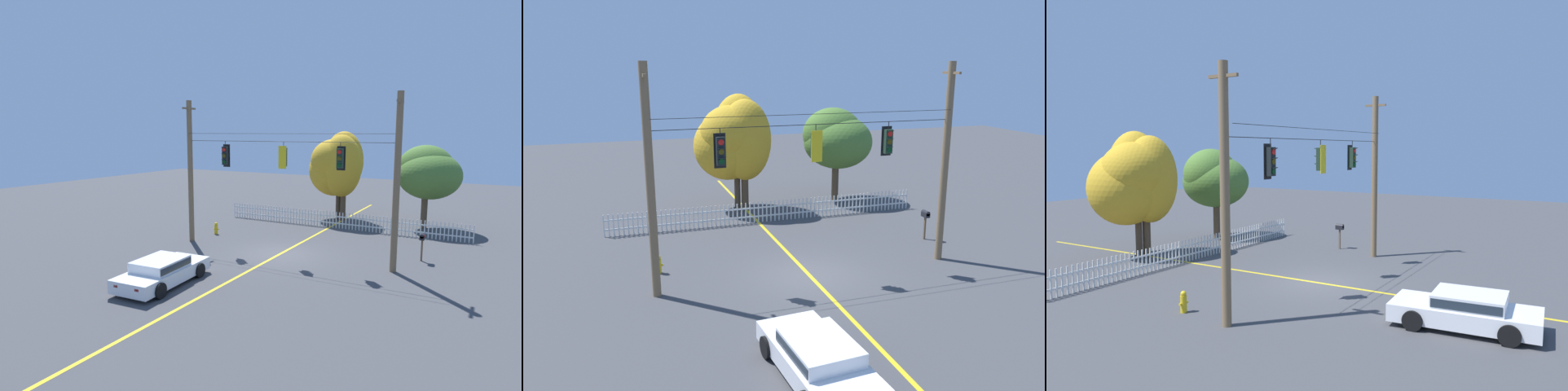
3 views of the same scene
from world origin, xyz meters
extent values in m
plane|color=#424244|center=(0.00, 0.00, 0.00)|extent=(80.00, 80.00, 0.00)
cube|color=gold|center=(0.00, 0.00, 0.00)|extent=(0.16, 36.00, 0.01)
cylinder|color=brown|center=(-5.86, 0.00, 4.10)|extent=(0.30, 0.30, 8.19)
cylinder|color=brown|center=(5.86, 0.00, 4.10)|extent=(0.30, 0.30, 8.19)
cube|color=brown|center=(-5.86, 0.00, 7.74)|extent=(0.10, 1.10, 0.10)
cube|color=brown|center=(5.86, 0.00, 7.74)|extent=(0.10, 1.10, 0.10)
cylinder|color=black|center=(0.00, 0.00, 5.93)|extent=(11.52, 0.02, 0.02)
cylinder|color=black|center=(0.00, -0.25, 6.33)|extent=(11.52, 0.02, 0.02)
cylinder|color=black|center=(-3.40, 0.00, 5.77)|extent=(0.03, 0.03, 0.31)
cube|color=black|center=(-3.40, 0.13, 5.12)|extent=(0.43, 0.02, 1.25)
cube|color=black|center=(-3.40, 0.00, 5.12)|extent=(0.30, 0.24, 1.01)
cylinder|color=red|center=(-3.40, -0.14, 5.45)|extent=(0.20, 0.03, 0.20)
cube|color=black|center=(-3.40, -0.18, 5.57)|extent=(0.22, 0.12, 0.06)
cylinder|color=#463B09|center=(-3.40, -0.14, 5.12)|extent=(0.20, 0.03, 0.20)
cube|color=black|center=(-3.40, -0.18, 5.23)|extent=(0.22, 0.12, 0.06)
cylinder|color=#073513|center=(-3.40, -0.14, 4.78)|extent=(0.20, 0.03, 0.20)
cube|color=black|center=(-3.40, -0.18, 4.90)|extent=(0.22, 0.12, 0.06)
cylinder|color=black|center=(0.17, 0.00, 5.76)|extent=(0.03, 0.03, 0.32)
cube|color=yellow|center=(0.17, -0.13, 5.13)|extent=(0.43, 0.02, 1.16)
cube|color=#1E3323|center=(0.17, 0.00, 5.13)|extent=(0.30, 0.24, 0.94)
cylinder|color=red|center=(0.17, 0.14, 5.45)|extent=(0.20, 0.03, 0.20)
cube|color=#1E3323|center=(0.17, 0.18, 5.56)|extent=(0.22, 0.12, 0.06)
cylinder|color=#463B09|center=(0.17, 0.14, 5.13)|extent=(0.20, 0.03, 0.20)
cube|color=#1E3323|center=(0.17, 0.18, 5.25)|extent=(0.22, 0.12, 0.06)
cylinder|color=#073513|center=(0.17, 0.14, 4.82)|extent=(0.20, 0.03, 0.20)
cube|color=#1E3323|center=(0.17, 0.18, 4.94)|extent=(0.22, 0.12, 0.06)
cylinder|color=black|center=(3.19, 0.00, 5.78)|extent=(0.03, 0.03, 0.30)
cube|color=black|center=(3.19, 0.13, 5.16)|extent=(0.43, 0.02, 1.16)
cube|color=#1E3323|center=(3.19, 0.00, 5.16)|extent=(0.30, 0.24, 0.93)
cylinder|color=red|center=(3.19, -0.14, 5.47)|extent=(0.20, 0.03, 0.20)
cube|color=#1E3323|center=(3.19, -0.18, 5.59)|extent=(0.22, 0.12, 0.06)
cylinder|color=#463B09|center=(3.19, -0.14, 5.16)|extent=(0.20, 0.03, 0.20)
cube|color=#1E3323|center=(3.19, -0.18, 5.27)|extent=(0.22, 0.12, 0.06)
cylinder|color=#073513|center=(3.19, -0.14, 4.85)|extent=(0.20, 0.03, 0.20)
cube|color=#1E3323|center=(3.19, -0.18, 4.96)|extent=(0.22, 0.12, 0.06)
cube|color=silver|center=(-6.97, 7.46, 0.55)|extent=(0.06, 0.04, 1.10)
cube|color=silver|center=(-6.75, 7.46, 0.55)|extent=(0.06, 0.04, 1.10)
cube|color=silver|center=(-6.52, 7.46, 0.55)|extent=(0.06, 0.04, 1.10)
cube|color=silver|center=(-6.30, 7.46, 0.55)|extent=(0.06, 0.04, 1.10)
cube|color=silver|center=(-6.07, 7.46, 0.55)|extent=(0.06, 0.04, 1.10)
cube|color=silver|center=(-5.85, 7.46, 0.55)|extent=(0.06, 0.04, 1.10)
cube|color=silver|center=(-5.62, 7.46, 0.55)|extent=(0.06, 0.04, 1.10)
cube|color=silver|center=(-5.40, 7.46, 0.55)|extent=(0.06, 0.04, 1.10)
cube|color=silver|center=(-5.17, 7.46, 0.55)|extent=(0.06, 0.04, 1.10)
cube|color=silver|center=(-4.94, 7.46, 0.55)|extent=(0.06, 0.04, 1.10)
cube|color=silver|center=(-4.72, 7.46, 0.55)|extent=(0.06, 0.04, 1.10)
cube|color=silver|center=(-4.49, 7.46, 0.55)|extent=(0.06, 0.04, 1.10)
cube|color=silver|center=(-4.27, 7.46, 0.55)|extent=(0.06, 0.04, 1.10)
cube|color=silver|center=(-4.04, 7.46, 0.55)|extent=(0.06, 0.04, 1.10)
cube|color=silver|center=(-3.82, 7.46, 0.55)|extent=(0.06, 0.04, 1.10)
cube|color=silver|center=(-3.59, 7.46, 0.55)|extent=(0.06, 0.04, 1.10)
cube|color=silver|center=(-3.37, 7.46, 0.55)|extent=(0.06, 0.04, 1.10)
cube|color=silver|center=(-3.14, 7.46, 0.55)|extent=(0.06, 0.04, 1.10)
cube|color=silver|center=(-2.92, 7.46, 0.55)|extent=(0.06, 0.04, 1.10)
cube|color=silver|center=(-2.69, 7.46, 0.55)|extent=(0.06, 0.04, 1.10)
cube|color=silver|center=(-2.47, 7.46, 0.55)|extent=(0.06, 0.04, 1.10)
cube|color=silver|center=(-2.24, 7.46, 0.55)|extent=(0.06, 0.04, 1.10)
cube|color=silver|center=(-2.02, 7.46, 0.55)|extent=(0.06, 0.04, 1.10)
cube|color=silver|center=(-1.79, 7.46, 0.55)|extent=(0.06, 0.04, 1.10)
cube|color=silver|center=(-1.57, 7.46, 0.55)|extent=(0.06, 0.04, 1.10)
cube|color=silver|center=(-1.34, 7.46, 0.55)|extent=(0.06, 0.04, 1.10)
cube|color=silver|center=(-1.12, 7.46, 0.55)|extent=(0.06, 0.04, 1.10)
cube|color=silver|center=(-0.89, 7.46, 0.55)|extent=(0.06, 0.04, 1.10)
cube|color=silver|center=(-0.67, 7.46, 0.55)|extent=(0.06, 0.04, 1.10)
cube|color=silver|center=(-0.44, 7.46, 0.55)|extent=(0.06, 0.04, 1.10)
cube|color=silver|center=(-0.22, 7.46, 0.55)|extent=(0.06, 0.04, 1.10)
cube|color=silver|center=(0.01, 7.46, 0.55)|extent=(0.06, 0.04, 1.10)
cube|color=silver|center=(0.23, 7.46, 0.55)|extent=(0.06, 0.04, 1.10)
cube|color=silver|center=(0.46, 7.46, 0.55)|extent=(0.06, 0.04, 1.10)
cube|color=silver|center=(0.68, 7.46, 0.55)|extent=(0.06, 0.04, 1.10)
cube|color=silver|center=(0.91, 7.46, 0.55)|extent=(0.06, 0.04, 1.10)
cube|color=silver|center=(1.13, 7.46, 0.55)|extent=(0.06, 0.04, 1.10)
cube|color=silver|center=(1.36, 7.46, 0.55)|extent=(0.06, 0.04, 1.10)
cube|color=silver|center=(1.58, 7.46, 0.55)|extent=(0.06, 0.04, 1.10)
cube|color=silver|center=(1.81, 7.46, 0.55)|extent=(0.06, 0.04, 1.10)
cube|color=silver|center=(2.03, 7.46, 0.55)|extent=(0.06, 0.04, 1.10)
cube|color=silver|center=(2.26, 7.46, 0.55)|extent=(0.06, 0.04, 1.10)
cube|color=silver|center=(2.48, 7.46, 0.55)|extent=(0.06, 0.04, 1.10)
cube|color=silver|center=(2.71, 7.46, 0.55)|extent=(0.06, 0.04, 1.10)
cube|color=silver|center=(2.93, 7.46, 0.55)|extent=(0.06, 0.04, 1.10)
cube|color=silver|center=(3.16, 7.46, 0.55)|extent=(0.06, 0.04, 1.10)
cube|color=silver|center=(3.38, 7.46, 0.55)|extent=(0.06, 0.04, 1.10)
cube|color=silver|center=(3.61, 7.46, 0.55)|extent=(0.06, 0.04, 1.10)
cube|color=silver|center=(3.83, 7.46, 0.55)|extent=(0.06, 0.04, 1.10)
cube|color=silver|center=(4.06, 7.46, 0.55)|extent=(0.06, 0.04, 1.10)
cube|color=silver|center=(4.28, 7.46, 0.55)|extent=(0.06, 0.04, 1.10)
cube|color=silver|center=(4.51, 7.46, 0.55)|extent=(0.06, 0.04, 1.10)
cube|color=silver|center=(4.73, 7.46, 0.55)|extent=(0.06, 0.04, 1.10)
cube|color=silver|center=(4.96, 7.46, 0.55)|extent=(0.06, 0.04, 1.10)
cube|color=silver|center=(5.18, 7.46, 0.55)|extent=(0.06, 0.04, 1.10)
cube|color=silver|center=(5.41, 7.46, 0.55)|extent=(0.06, 0.04, 1.10)
cube|color=silver|center=(5.64, 7.46, 0.55)|extent=(0.06, 0.04, 1.10)
cube|color=silver|center=(5.86, 7.46, 0.55)|extent=(0.06, 0.04, 1.10)
cube|color=silver|center=(6.09, 7.46, 0.55)|extent=(0.06, 0.04, 1.10)
cube|color=silver|center=(6.31, 7.46, 0.55)|extent=(0.06, 0.04, 1.10)
cube|color=silver|center=(6.54, 7.46, 0.55)|extent=(0.06, 0.04, 1.10)
cube|color=silver|center=(6.76, 7.46, 0.55)|extent=(0.06, 0.04, 1.10)
cube|color=silver|center=(6.99, 7.46, 0.55)|extent=(0.06, 0.04, 1.10)
cube|color=silver|center=(7.21, 7.46, 0.55)|extent=(0.06, 0.04, 1.10)
cube|color=silver|center=(7.44, 7.46, 0.55)|extent=(0.06, 0.04, 1.10)
cube|color=silver|center=(7.66, 7.46, 0.55)|extent=(0.06, 0.04, 1.10)
cube|color=silver|center=(7.89, 7.46, 0.55)|extent=(0.06, 0.04, 1.10)
cube|color=silver|center=(8.11, 7.46, 0.55)|extent=(0.06, 0.04, 1.10)
cube|color=silver|center=(8.34, 7.46, 0.55)|extent=(0.06, 0.04, 1.10)
cube|color=silver|center=(8.56, 7.46, 0.55)|extent=(0.06, 0.04, 1.10)
cube|color=silver|center=(8.79, 7.46, 0.55)|extent=(0.06, 0.04, 1.10)
cube|color=silver|center=(0.57, 7.49, 0.33)|extent=(16.43, 0.03, 0.08)
cube|color=silver|center=(0.57, 7.49, 0.79)|extent=(16.43, 0.03, 0.08)
cylinder|color=#473828|center=(-0.42, 10.30, 1.29)|extent=(0.33, 0.33, 2.58)
ellipsoid|color=gold|center=(-0.87, 10.59, 3.61)|extent=(3.76, 3.68, 3.77)
ellipsoid|color=gold|center=(-0.21, 10.65, 4.31)|extent=(2.87, 2.62, 4.32)
ellipsoid|color=gold|center=(-0.77, 10.09, 4.36)|extent=(3.35, 3.13, 3.11)
cylinder|color=brown|center=(-0.01, 10.19, 1.39)|extent=(0.40, 0.40, 2.78)
ellipsoid|color=gold|center=(-0.05, 9.77, 4.02)|extent=(2.87, 2.54, 4.43)
ellipsoid|color=gold|center=(-0.41, 10.64, 4.17)|extent=(3.06, 2.84, 3.49)
cylinder|color=brown|center=(5.58, 10.31, 1.39)|extent=(0.40, 0.40, 2.79)
ellipsoid|color=#4C752D|center=(5.77, 10.47, 3.55)|extent=(4.08, 3.98, 3.17)
ellipsoid|color=#4C752D|center=(5.48, 10.62, 4.02)|extent=(3.61, 3.01, 3.08)
cube|color=white|center=(-2.27, -6.47, 0.45)|extent=(2.17, 4.57, 0.55)
cube|color=white|center=(-2.26, -6.62, 0.94)|extent=(1.78, 2.25, 0.42)
cube|color=#232D38|center=(-2.26, -6.62, 0.94)|extent=(1.81, 2.16, 0.27)
cylinder|color=black|center=(-3.30, -5.16, 0.32)|extent=(0.22, 0.65, 0.64)
cylinder|color=black|center=(-1.44, -5.03, 0.32)|extent=(0.22, 0.65, 0.64)
cylinder|color=black|center=(-3.11, -7.91, 0.32)|extent=(0.22, 0.65, 0.64)
cylinder|color=black|center=(-1.25, -7.78, 0.32)|extent=(0.22, 0.65, 0.64)
cube|color=white|center=(-2.94, -4.30, 0.55)|extent=(0.20, 0.05, 0.10)
cube|color=white|center=(-1.92, -4.23, 0.55)|extent=(0.20, 0.05, 0.10)
cube|color=red|center=(-2.63, -8.71, 0.55)|extent=(0.20, 0.05, 0.10)
cube|color=red|center=(-1.61, -8.63, 0.55)|extent=(0.20, 0.05, 0.10)
cylinder|color=gold|center=(-5.60, 2.11, 0.29)|extent=(0.22, 0.22, 0.59)
sphere|color=gold|center=(-5.60, 2.11, 0.65)|extent=(0.20, 0.20, 0.20)
cylinder|color=gold|center=(-5.75, 2.11, 0.32)|extent=(0.08, 0.08, 0.08)
cylinder|color=gold|center=(-5.45, 2.11, 0.32)|extent=(0.08, 0.08, 0.08)
cube|color=brown|center=(6.73, 2.41, 0.54)|extent=(0.08, 0.08, 1.08)
cube|color=black|center=(6.73, 2.41, 1.19)|extent=(0.22, 0.44, 0.20)
cylinder|color=black|center=(6.73, 2.41, 1.29)|extent=(0.22, 0.44, 0.22)
cube|color=red|center=(6.86, 2.31, 1.30)|extent=(0.02, 0.08, 0.12)
camera|label=1|loc=(9.97, -19.74, 6.39)|focal=29.66mm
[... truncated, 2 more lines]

